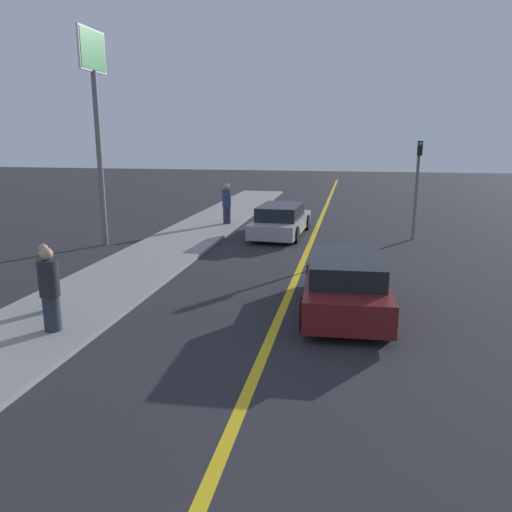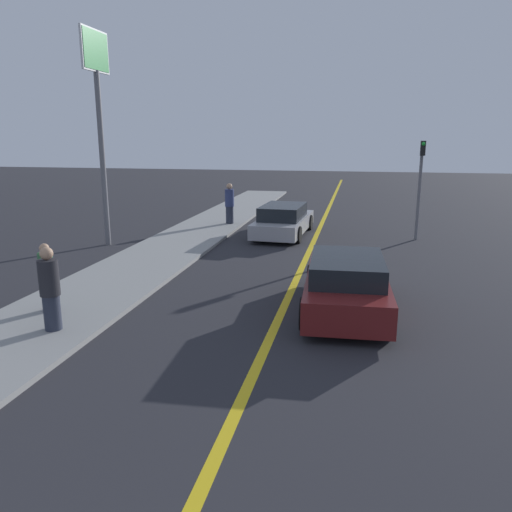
{
  "view_description": "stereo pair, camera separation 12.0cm",
  "coord_description": "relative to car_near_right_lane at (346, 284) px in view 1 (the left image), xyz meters",
  "views": [
    {
      "loc": [
        1.52,
        -0.16,
        4.0
      ],
      "look_at": [
        -0.58,
        10.61,
        1.36
      ],
      "focal_mm": 35.0,
      "sensor_mm": 36.0,
      "label": 1
    },
    {
      "loc": [
        1.64,
        -0.14,
        4.0
      ],
      "look_at": [
        -0.58,
        10.61,
        1.36
      ],
      "focal_mm": 35.0,
      "sensor_mm": 36.0,
      "label": 2
    }
  ],
  "objects": [
    {
      "name": "pedestrian_near_curb",
      "position": [
        -5.88,
        -2.65,
        0.32
      ],
      "size": [
        0.4,
        0.4,
        1.74
      ],
      "color": "#282D3D",
      "rests_on": "sidewalk_left"
    },
    {
      "name": "car_ahead_center",
      "position": [
        -2.81,
        8.87,
        -0.04
      ],
      "size": [
        2.12,
        4.79,
        1.29
      ],
      "rotation": [
        0.0,
        0.0,
        -0.05
      ],
      "color": "#9E9EA3",
      "rests_on": "ground_plane"
    },
    {
      "name": "roadside_sign",
      "position": [
        -9.04,
        5.7,
        4.94
      ],
      "size": [
        0.2,
        1.79,
        7.62
      ],
      "color": "slate",
      "rests_on": "ground_plane"
    },
    {
      "name": "road_center_line",
      "position": [
        -1.46,
        6.85,
        -0.66
      ],
      "size": [
        0.2,
        60.0,
        0.01
      ],
      "color": "gold",
      "rests_on": "ground_plane"
    },
    {
      "name": "car_near_right_lane",
      "position": [
        0.0,
        0.0,
        0.0
      ],
      "size": [
        2.11,
        4.44,
        1.35
      ],
      "rotation": [
        0.0,
        0.0,
        0.04
      ],
      "color": "maroon",
      "rests_on": "ground_plane"
    },
    {
      "name": "pedestrian_far_standing",
      "position": [
        -5.56,
        10.61,
        0.36
      ],
      "size": [
        0.41,
        0.41,
        1.83
      ],
      "color": "#282D3D",
      "rests_on": "sidewalk_left"
    },
    {
      "name": "sidewalk_left",
      "position": [
        -6.4,
        6.76,
        -0.6
      ],
      "size": [
        2.87,
        35.82,
        0.12
      ],
      "color": "gray",
      "rests_on": "ground_plane"
    },
    {
      "name": "traffic_light",
      "position": [
        2.48,
        8.98,
        1.71
      ],
      "size": [
        0.18,
        0.4,
        3.84
      ],
      "color": "slate",
      "rests_on": "ground_plane"
    },
    {
      "name": "pedestrian_mid_group",
      "position": [
        -6.65,
        -1.61,
        0.24
      ],
      "size": [
        0.33,
        0.33,
        1.56
      ],
      "color": "#282D3D",
      "rests_on": "sidewalk_left"
    }
  ]
}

